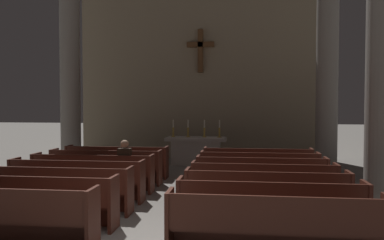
{
  "coord_description": "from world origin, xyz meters",
  "views": [
    {
      "loc": [
        1.6,
        -5.6,
        2.19
      ],
      "look_at": [
        0.0,
        7.38,
        1.68
      ],
      "focal_mm": 36.76,
      "sensor_mm": 36.0,
      "label": 1
    }
  ],
  "objects": [
    {
      "name": "pew_left_row_2",
      "position": [
        -2.1,
        0.94,
        0.48
      ],
      "size": [
        3.1,
        0.5,
        0.95
      ],
      "color": "#4C2319",
      "rests_on": "ground"
    },
    {
      "name": "pew_left_row_3",
      "position": [
        -2.1,
        1.91,
        0.48
      ],
      "size": [
        3.1,
        0.5,
        0.95
      ],
      "color": "#4C2319",
      "rests_on": "ground"
    },
    {
      "name": "pew_left_row_4",
      "position": [
        -2.1,
        2.89,
        0.48
      ],
      "size": [
        3.1,
        0.5,
        0.95
      ],
      "color": "#4C2319",
      "rests_on": "ground"
    },
    {
      "name": "pew_left_row_5",
      "position": [
        -2.1,
        3.87,
        0.48
      ],
      "size": [
        3.1,
        0.5,
        0.95
      ],
      "color": "#4C2319",
      "rests_on": "ground"
    },
    {
      "name": "pew_left_row_6",
      "position": [
        -2.1,
        4.84,
        0.48
      ],
      "size": [
        3.1,
        0.5,
        0.95
      ],
      "color": "#4C2319",
      "rests_on": "ground"
    },
    {
      "name": "pew_left_row_7",
      "position": [
        -2.1,
        5.82,
        0.48
      ],
      "size": [
        3.1,
        0.5,
        0.95
      ],
      "color": "#4C2319",
      "rests_on": "ground"
    },
    {
      "name": "pew_right_row_1",
      "position": [
        2.1,
        -0.04,
        0.48
      ],
      "size": [
        3.1,
        0.5,
        0.95
      ],
      "color": "#4C2319",
      "rests_on": "ground"
    },
    {
      "name": "pew_right_row_2",
      "position": [
        2.1,
        0.94,
        0.48
      ],
      "size": [
        3.1,
        0.5,
        0.95
      ],
      "color": "#4C2319",
      "rests_on": "ground"
    },
    {
      "name": "pew_right_row_3",
      "position": [
        2.1,
        1.91,
        0.48
      ],
      "size": [
        3.1,
        0.5,
        0.95
      ],
      "color": "#4C2319",
      "rests_on": "ground"
    },
    {
      "name": "pew_right_row_4",
      "position": [
        2.1,
        2.89,
        0.48
      ],
      "size": [
        3.1,
        0.5,
        0.95
      ],
      "color": "#4C2319",
      "rests_on": "ground"
    },
    {
      "name": "pew_right_row_5",
      "position": [
        2.1,
        3.87,
        0.48
      ],
      "size": [
        3.1,
        0.5,
        0.95
      ],
      "color": "#4C2319",
      "rests_on": "ground"
    },
    {
      "name": "pew_right_row_6",
      "position": [
        2.1,
        4.84,
        0.48
      ],
      "size": [
        3.1,
        0.5,
        0.95
      ],
      "color": "#4C2319",
      "rests_on": "ground"
    },
    {
      "name": "pew_right_row_7",
      "position": [
        2.1,
        5.82,
        0.48
      ],
      "size": [
        3.1,
        0.5,
        0.95
      ],
      "color": "#4C2319",
      "rests_on": "ground"
    },
    {
      "name": "column_left_second",
      "position": [
        -4.42,
        7.78,
        3.58
      ],
      "size": [
        1.05,
        1.05,
        7.33
      ],
      "color": "gray",
      "rests_on": "ground"
    },
    {
      "name": "column_right_second",
      "position": [
        4.42,
        7.78,
        3.58
      ],
      "size": [
        1.05,
        1.05,
        7.33
      ],
      "color": "gray",
      "rests_on": "ground"
    },
    {
      "name": "altar",
      "position": [
        0.0,
        8.62,
        0.53
      ],
      "size": [
        2.2,
        0.9,
        1.01
      ],
      "color": "#BCB7AD",
      "rests_on": "ground"
    },
    {
      "name": "candlestick_outer_left",
      "position": [
        -0.85,
        8.62,
        1.21
      ],
      "size": [
        0.16,
        0.16,
        0.63
      ],
      "color": "#B79338",
      "rests_on": "altar"
    },
    {
      "name": "candlestick_inner_left",
      "position": [
        -0.3,
        8.62,
        1.21
      ],
      "size": [
        0.16,
        0.16,
        0.63
      ],
      "color": "#B79338",
      "rests_on": "altar"
    },
    {
      "name": "candlestick_inner_right",
      "position": [
        0.3,
        8.62,
        1.21
      ],
      "size": [
        0.16,
        0.16,
        0.63
      ],
      "color": "#B79338",
      "rests_on": "altar"
    },
    {
      "name": "candlestick_outer_right",
      "position": [
        0.85,
        8.62,
        1.21
      ],
      "size": [
        0.16,
        0.16,
        0.63
      ],
      "color": "#B79338",
      "rests_on": "altar"
    },
    {
      "name": "apse_with_cross",
      "position": [
        0.0,
        10.38,
        3.96
      ],
      "size": [
        9.97,
        0.46,
        7.9
      ],
      "color": "gray",
      "rests_on": "ground"
    },
    {
      "name": "lone_worshipper",
      "position": [
        -1.25,
        3.9,
        0.69
      ],
      "size": [
        0.32,
        0.43,
        1.32
      ],
      "color": "#26262B",
      "rests_on": "ground"
    }
  ]
}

